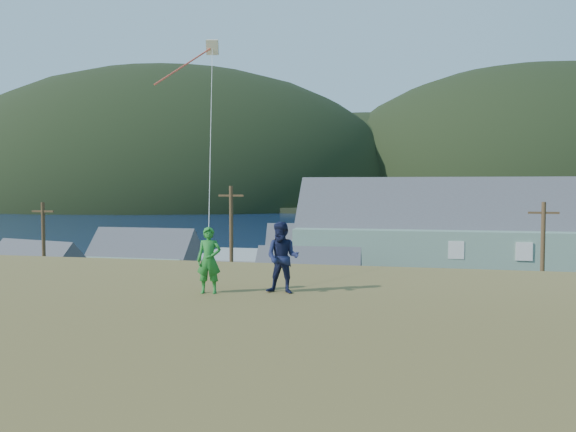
% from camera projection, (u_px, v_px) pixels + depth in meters
% --- Properties ---
extents(ground, '(900.00, 900.00, 0.00)m').
position_uv_depth(ground, '(265.00, 355.00, 32.97)').
color(ground, '#0A1638').
rests_on(ground, ground).
extents(grass_strip, '(110.00, 8.00, 0.10)m').
position_uv_depth(grass_strip, '(256.00, 364.00, 31.01)').
color(grass_strip, '#4C3D19').
rests_on(grass_strip, ground).
extents(waterfront_lot, '(72.00, 36.00, 0.12)m').
position_uv_depth(waterfront_lot, '(314.00, 298.00, 49.56)').
color(waterfront_lot, '#28282B').
rests_on(waterfront_lot, ground).
extents(wharf, '(26.00, 14.00, 0.90)m').
position_uv_depth(wharf, '(298.00, 259.00, 73.25)').
color(wharf, gray).
rests_on(wharf, ground).
extents(far_shore, '(900.00, 320.00, 2.00)m').
position_uv_depth(far_shore, '(396.00, 201.00, 354.96)').
color(far_shore, black).
rests_on(far_shore, ground).
extents(far_hills, '(760.00, 265.00, 143.00)m').
position_uv_depth(far_hills, '(462.00, 201.00, 297.97)').
color(far_hills, black).
rests_on(far_hills, ground).
extents(lodge, '(36.96, 10.93, 12.94)m').
position_uv_depth(lodge, '(512.00, 244.00, 47.95)').
color(lodge, gray).
rests_on(lodge, waterfront_lot).
extents(shed_teal, '(9.49, 7.64, 6.57)m').
position_uv_depth(shed_teal, '(29.00, 277.00, 45.81)').
color(shed_teal, '#2D6669').
rests_on(shed_teal, waterfront_lot).
extents(shed_palegreen_near, '(9.99, 6.42, 7.19)m').
position_uv_depth(shed_palegreen_near, '(141.00, 264.00, 52.20)').
color(shed_palegreen_near, slate).
rests_on(shed_palegreen_near, waterfront_lot).
extents(shed_white, '(8.18, 5.66, 6.34)m').
position_uv_depth(shed_white, '(308.00, 285.00, 42.36)').
color(shed_white, silver).
rests_on(shed_white, waterfront_lot).
extents(shed_palegreen_far, '(11.68, 7.68, 7.35)m').
position_uv_depth(shed_palegreen_far, '(320.00, 256.00, 57.24)').
color(shed_palegreen_far, gray).
rests_on(shed_palegreen_far, waterfront_lot).
extents(utility_poles, '(31.31, 0.24, 9.81)m').
position_uv_depth(utility_poles, '(257.00, 271.00, 34.37)').
color(utility_poles, '#47331E').
rests_on(utility_poles, waterfront_lot).
extents(parked_cars, '(25.52, 13.70, 1.58)m').
position_uv_depth(parked_cars, '(237.00, 279.00, 54.85)').
color(parked_cars, navy).
rests_on(parked_cars, waterfront_lot).
extents(kite_flyer_green, '(0.66, 0.49, 1.67)m').
position_uv_depth(kite_flyer_green, '(209.00, 260.00, 14.05)').
color(kite_flyer_green, '#207829').
rests_on(kite_flyer_green, hillside).
extents(kite_flyer_navy, '(0.92, 0.74, 1.80)m').
position_uv_depth(kite_flyer_navy, '(283.00, 258.00, 14.06)').
color(kite_flyer_navy, '#171D3F').
rests_on(kite_flyer_navy, hillside).
extents(kite_rig, '(1.89, 3.90, 9.95)m').
position_uv_depth(kite_rig, '(208.00, 52.00, 21.03)').
color(kite_rig, beige).
rests_on(kite_rig, ground).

